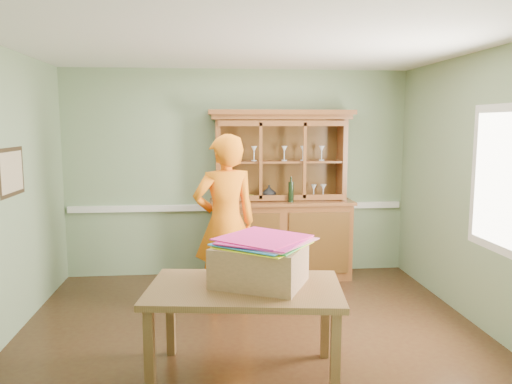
{
  "coord_description": "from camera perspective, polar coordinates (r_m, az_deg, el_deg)",
  "views": [
    {
      "loc": [
        -0.41,
        -4.56,
        2.0
      ],
      "look_at": [
        0.08,
        0.4,
        1.32
      ],
      "focal_mm": 35.0,
      "sensor_mm": 36.0,
      "label": 1
    }
  ],
  "objects": [
    {
      "name": "floor",
      "position": [
        4.99,
        -0.5,
        -15.78
      ],
      "size": [
        4.5,
        4.5,
        0.0
      ],
      "primitive_type": "plane",
      "color": "#3F2914",
      "rests_on": "ground"
    },
    {
      "name": "ceiling",
      "position": [
        4.63,
        -0.54,
        16.52
      ],
      "size": [
        4.5,
        4.5,
        0.0
      ],
      "primitive_type": "plane",
      "rotation": [
        3.14,
        0.0,
        0.0
      ],
      "color": "white",
      "rests_on": "wall_back"
    },
    {
      "name": "wall_back",
      "position": [
        6.61,
        -2.06,
        2.16
      ],
      "size": [
        4.5,
        0.0,
        4.5
      ],
      "primitive_type": "plane",
      "rotation": [
        1.57,
        0.0,
        0.0
      ],
      "color": "gray",
      "rests_on": "floor"
    },
    {
      "name": "wall_right",
      "position": [
        5.32,
        24.41,
        0.1
      ],
      "size": [
        0.0,
        4.0,
        4.0
      ],
      "primitive_type": "plane",
      "rotation": [
        1.57,
        0.0,
        -1.57
      ],
      "color": "gray",
      "rests_on": "floor"
    },
    {
      "name": "wall_front",
      "position": [
        2.67,
        3.32,
        -6.23
      ],
      "size": [
        4.5,
        0.0,
        4.5
      ],
      "primitive_type": "plane",
      "rotation": [
        -1.57,
        0.0,
        0.0
      ],
      "color": "gray",
      "rests_on": "floor"
    },
    {
      "name": "chair_rail",
      "position": [
        6.64,
        -2.03,
        -1.73
      ],
      "size": [
        4.41,
        0.05,
        0.08
      ],
      "primitive_type": "cube",
      "color": "white",
      "rests_on": "wall_back"
    },
    {
      "name": "framed_map",
      "position": [
        5.21,
        -26.09,
        2.07
      ],
      "size": [
        0.03,
        0.6,
        0.46
      ],
      "color": "#332314",
      "rests_on": "wall_left"
    },
    {
      "name": "window_panel",
      "position": [
        5.03,
        26.0,
        1.33
      ],
      "size": [
        0.03,
        0.96,
        1.36
      ],
      "color": "white",
      "rests_on": "wall_right"
    },
    {
      "name": "china_hutch",
      "position": [
        6.5,
        2.83,
        -3.16
      ],
      "size": [
        1.85,
        0.61,
        2.17
      ],
      "color": "brown",
      "rests_on": "floor"
    },
    {
      "name": "dining_table",
      "position": [
        3.97,
        -1.3,
        -11.92
      ],
      "size": [
        1.6,
        1.09,
        0.75
      ],
      "rotation": [
        0.0,
        0.0,
        -0.14
      ],
      "color": "brown",
      "rests_on": "floor"
    },
    {
      "name": "cardboard_box",
      "position": [
        3.95,
        0.38,
        -8.33
      ],
      "size": [
        0.83,
        0.77,
        0.31
      ],
      "primitive_type": "cube",
      "rotation": [
        0.0,
        0.0,
        -0.44
      ],
      "color": "#AB7D58",
      "rests_on": "dining_table"
    },
    {
      "name": "kite_stack",
      "position": [
        3.93,
        0.98,
        -5.64
      ],
      "size": [
        0.83,
        0.83,
        0.05
      ],
      "rotation": [
        0.0,
        0.0,
        0.95
      ],
      "color": "#FFFE20",
      "rests_on": "cardboard_box"
    },
    {
      "name": "person",
      "position": [
        5.32,
        -3.53,
        -3.61
      ],
      "size": [
        0.78,
        0.61,
        1.9
      ],
      "primitive_type": "imported",
      "rotation": [
        0.0,
        0.0,
        3.4
      ],
      "color": "orange",
      "rests_on": "floor"
    }
  ]
}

